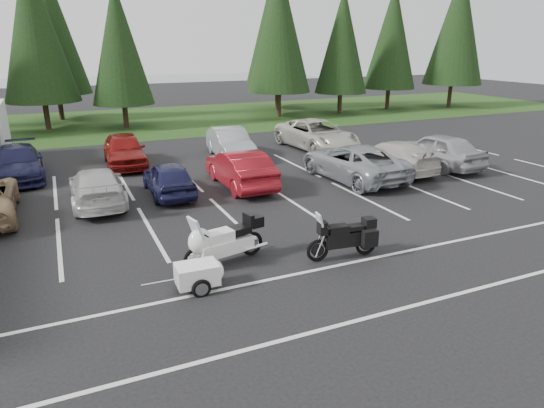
{
  "coord_description": "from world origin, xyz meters",
  "views": [
    {
      "loc": [
        -4.53,
        -13.53,
        5.68
      ],
      "look_at": [
        1.29,
        -0.5,
        0.91
      ],
      "focal_mm": 32.0,
      "sensor_mm": 36.0,
      "label": 1
    }
  ],
  "objects_px": {
    "car_near_5": "(240,168)",
    "car_near_8": "(437,150)",
    "touring_motorcycle": "(224,237)",
    "adventure_motorcycle": "(343,234)",
    "car_far_2": "(124,150)",
    "cargo_trailer": "(197,277)",
    "car_near_3": "(97,186)",
    "car_near_6": "(353,162)",
    "car_near_7": "(392,156)",
    "car_near_4": "(169,178)",
    "car_far_1": "(18,163)",
    "car_far_3": "(230,143)",
    "car_far_4": "(317,135)"
  },
  "relations": [
    {
      "from": "car_far_3",
      "to": "car_far_4",
      "type": "xyz_separation_m",
      "value": [
        5.13,
        0.13,
        0.05
      ]
    },
    {
      "from": "car_near_3",
      "to": "car_near_6",
      "type": "relative_size",
      "value": 0.83
    },
    {
      "from": "car_far_1",
      "to": "cargo_trailer",
      "type": "distance_m",
      "value": 13.66
    },
    {
      "from": "car_far_4",
      "to": "adventure_motorcycle",
      "type": "xyz_separation_m",
      "value": [
        -6.44,
        -13.03,
        -0.1
      ]
    },
    {
      "from": "car_near_5",
      "to": "car_far_2",
      "type": "relative_size",
      "value": 1.01
    },
    {
      "from": "car_near_4",
      "to": "car_near_8",
      "type": "distance_m",
      "value": 12.73
    },
    {
      "from": "car_far_3",
      "to": "adventure_motorcycle",
      "type": "height_order",
      "value": "car_far_3"
    },
    {
      "from": "car_near_5",
      "to": "car_near_6",
      "type": "distance_m",
      "value": 4.97
    },
    {
      "from": "touring_motorcycle",
      "to": "adventure_motorcycle",
      "type": "relative_size",
      "value": 1.17
    },
    {
      "from": "car_near_8",
      "to": "cargo_trailer",
      "type": "xyz_separation_m",
      "value": [
        -13.81,
        -7.18,
        -0.48
      ]
    },
    {
      "from": "car_near_8",
      "to": "adventure_motorcycle",
      "type": "height_order",
      "value": "car_near_8"
    },
    {
      "from": "car_near_5",
      "to": "car_near_8",
      "type": "distance_m",
      "value": 9.79
    },
    {
      "from": "car_far_3",
      "to": "touring_motorcycle",
      "type": "bearing_deg",
      "value": -105.6
    },
    {
      "from": "car_near_7",
      "to": "car_near_8",
      "type": "bearing_deg",
      "value": 170.77
    },
    {
      "from": "car_far_2",
      "to": "touring_motorcycle",
      "type": "xyz_separation_m",
      "value": [
        0.86,
        -12.35,
        -0.03
      ]
    },
    {
      "from": "car_far_4",
      "to": "car_far_1",
      "type": "bearing_deg",
      "value": 176.65
    },
    {
      "from": "car_far_1",
      "to": "car_far_2",
      "type": "relative_size",
      "value": 1.06
    },
    {
      "from": "car_near_3",
      "to": "touring_motorcycle",
      "type": "relative_size",
      "value": 1.69
    },
    {
      "from": "car_near_3",
      "to": "car_near_6",
      "type": "bearing_deg",
      "value": 176.16
    },
    {
      "from": "car_near_6",
      "to": "car_far_1",
      "type": "height_order",
      "value": "car_near_6"
    },
    {
      "from": "car_near_7",
      "to": "car_far_2",
      "type": "height_order",
      "value": "car_far_2"
    },
    {
      "from": "touring_motorcycle",
      "to": "cargo_trailer",
      "type": "height_order",
      "value": "touring_motorcycle"
    },
    {
      "from": "car_far_2",
      "to": "touring_motorcycle",
      "type": "relative_size",
      "value": 1.69
    },
    {
      "from": "car_near_7",
      "to": "car_near_8",
      "type": "xyz_separation_m",
      "value": [
        2.49,
        -0.21,
        0.12
      ]
    },
    {
      "from": "car_near_7",
      "to": "adventure_motorcycle",
      "type": "bearing_deg",
      "value": 40.87
    },
    {
      "from": "car_near_4",
      "to": "adventure_motorcycle",
      "type": "xyz_separation_m",
      "value": [
        3.04,
        -7.8,
        0.04
      ]
    },
    {
      "from": "car_near_8",
      "to": "car_near_7",
      "type": "bearing_deg",
      "value": -8.7
    },
    {
      "from": "adventure_motorcycle",
      "to": "touring_motorcycle",
      "type": "bearing_deg",
      "value": 167.77
    },
    {
      "from": "car_near_4",
      "to": "car_near_8",
      "type": "xyz_separation_m",
      "value": [
        12.7,
        -0.74,
        0.15
      ]
    },
    {
      "from": "car_near_3",
      "to": "car_far_3",
      "type": "bearing_deg",
      "value": -142.38
    },
    {
      "from": "touring_motorcycle",
      "to": "adventure_motorcycle",
      "type": "xyz_separation_m",
      "value": [
        3.06,
        -1.01,
        -0.04
      ]
    },
    {
      "from": "car_far_4",
      "to": "car_far_3",
      "type": "bearing_deg",
      "value": 177.33
    },
    {
      "from": "car_far_4",
      "to": "adventure_motorcycle",
      "type": "height_order",
      "value": "car_far_4"
    },
    {
      "from": "car_far_3",
      "to": "car_far_2",
      "type": "bearing_deg",
      "value": 179.57
    },
    {
      "from": "car_near_3",
      "to": "car_near_6",
      "type": "distance_m",
      "value": 10.52
    },
    {
      "from": "car_near_5",
      "to": "car_far_2",
      "type": "distance_m",
      "value": 6.79
    },
    {
      "from": "adventure_motorcycle",
      "to": "car_near_4",
      "type": "bearing_deg",
      "value": 117.29
    },
    {
      "from": "adventure_motorcycle",
      "to": "car_near_5",
      "type": "bearing_deg",
      "value": 96.75
    },
    {
      "from": "car_near_4",
      "to": "car_far_4",
      "type": "height_order",
      "value": "car_far_4"
    },
    {
      "from": "car_far_2",
      "to": "cargo_trailer",
      "type": "distance_m",
      "value": 13.49
    },
    {
      "from": "adventure_motorcycle",
      "to": "car_near_7",
      "type": "bearing_deg",
      "value": 51.41
    },
    {
      "from": "car_near_5",
      "to": "car_near_8",
      "type": "height_order",
      "value": "car_near_8"
    },
    {
      "from": "car_near_3",
      "to": "car_far_4",
      "type": "height_order",
      "value": "car_far_4"
    },
    {
      "from": "car_near_8",
      "to": "car_far_2",
      "type": "height_order",
      "value": "car_near_8"
    },
    {
      "from": "car_far_2",
      "to": "car_near_4",
      "type": "bearing_deg",
      "value": -77.87
    },
    {
      "from": "car_near_3",
      "to": "car_far_1",
      "type": "relative_size",
      "value": 0.94
    },
    {
      "from": "car_near_6",
      "to": "cargo_trailer",
      "type": "distance_m",
      "value": 11.32
    },
    {
      "from": "car_far_1",
      "to": "car_far_3",
      "type": "bearing_deg",
      "value": -2.35
    },
    {
      "from": "car_far_2",
      "to": "cargo_trailer",
      "type": "height_order",
      "value": "car_far_2"
    },
    {
      "from": "car_near_7",
      "to": "car_far_1",
      "type": "relative_size",
      "value": 1.0
    }
  ]
}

